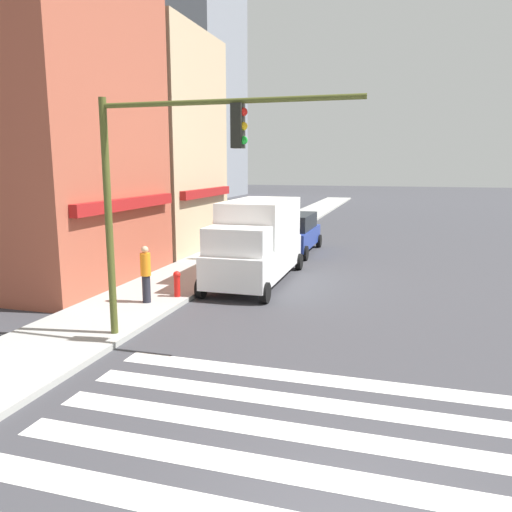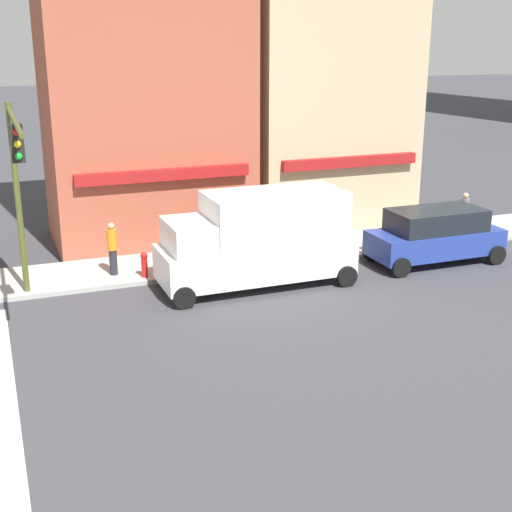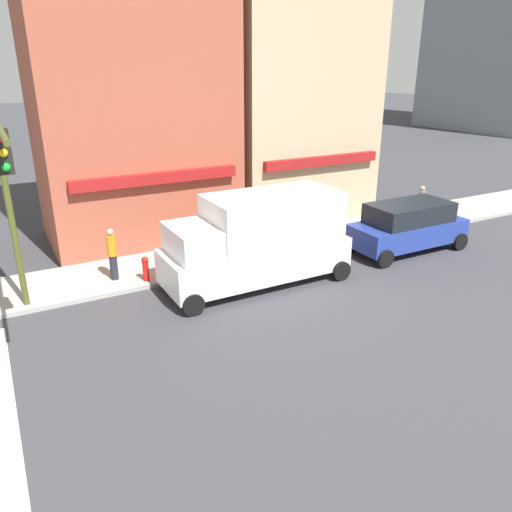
{
  "view_description": "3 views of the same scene",
  "coord_description": "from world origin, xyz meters",
  "px_view_note": "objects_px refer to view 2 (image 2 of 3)",
  "views": [
    {
      "loc": [
        -5.29,
        -0.47,
        4.36
      ],
      "look_at": [
        12.25,
        4.7,
        1.0
      ],
      "focal_mm": 35.0,
      "sensor_mm": 36.0,
      "label": 1
    },
    {
      "loc": [
        4.53,
        -15.49,
        7.82
      ],
      "look_at": [
        12.25,
        4.7,
        1.0
      ],
      "focal_mm": 50.0,
      "sensor_mm": 36.0,
      "label": 2
    },
    {
      "loc": [
        4.95,
        -8.78,
        6.91
      ],
      "look_at": [
        12.25,
        4.7,
        1.0
      ],
      "focal_mm": 35.0,
      "sensor_mm": 36.0,
      "label": 3
    }
  ],
  "objects_px": {
    "pedestrian_grey_coat": "(464,214)",
    "pedestrian_orange_vest": "(112,248)",
    "traffic_signal": "(17,172)",
    "suv_blue": "(435,235)",
    "fire_hydrant": "(144,263)",
    "box_truck_white": "(259,238)",
    "pedestrian_blue_shirt": "(307,224)"
  },
  "relations": [
    {
      "from": "box_truck_white",
      "to": "pedestrian_orange_vest",
      "type": "bearing_deg",
      "value": 150.96
    },
    {
      "from": "traffic_signal",
      "to": "pedestrian_grey_coat",
      "type": "bearing_deg",
      "value": 6.19
    },
    {
      "from": "traffic_signal",
      "to": "suv_blue",
      "type": "bearing_deg",
      "value": -0.67
    },
    {
      "from": "box_truck_white",
      "to": "fire_hydrant",
      "type": "distance_m",
      "value": 3.87
    },
    {
      "from": "box_truck_white",
      "to": "pedestrian_orange_vest",
      "type": "height_order",
      "value": "box_truck_white"
    },
    {
      "from": "suv_blue",
      "to": "fire_hydrant",
      "type": "xyz_separation_m",
      "value": [
        -9.98,
        1.7,
        -0.42
      ]
    },
    {
      "from": "pedestrian_blue_shirt",
      "to": "fire_hydrant",
      "type": "bearing_deg",
      "value": -150.04
    },
    {
      "from": "traffic_signal",
      "to": "fire_hydrant",
      "type": "bearing_deg",
      "value": 22.61
    },
    {
      "from": "suv_blue",
      "to": "fire_hydrant",
      "type": "height_order",
      "value": "suv_blue"
    },
    {
      "from": "pedestrian_grey_coat",
      "to": "pedestrian_orange_vest",
      "type": "distance_m",
      "value": 13.53
    },
    {
      "from": "fire_hydrant",
      "to": "pedestrian_blue_shirt",
      "type": "bearing_deg",
      "value": 9.97
    },
    {
      "from": "traffic_signal",
      "to": "box_truck_white",
      "type": "xyz_separation_m",
      "value": [
        7.04,
        -0.16,
        -2.57
      ]
    },
    {
      "from": "traffic_signal",
      "to": "fire_hydrant",
      "type": "height_order",
      "value": "traffic_signal"
    },
    {
      "from": "pedestrian_orange_vest",
      "to": "traffic_signal",
      "type": "bearing_deg",
      "value": -87.18
    },
    {
      "from": "pedestrian_grey_coat",
      "to": "pedestrian_blue_shirt",
      "type": "relative_size",
      "value": 1.0
    },
    {
      "from": "pedestrian_grey_coat",
      "to": "pedestrian_orange_vest",
      "type": "bearing_deg",
      "value": 122.33
    },
    {
      "from": "traffic_signal",
      "to": "suv_blue",
      "type": "height_order",
      "value": "traffic_signal"
    },
    {
      "from": "suv_blue",
      "to": "pedestrian_orange_vest",
      "type": "bearing_deg",
      "value": 168.11
    },
    {
      "from": "fire_hydrant",
      "to": "pedestrian_orange_vest",
      "type": "bearing_deg",
      "value": 145.82
    },
    {
      "from": "pedestrian_grey_coat",
      "to": "fire_hydrant",
      "type": "xyz_separation_m",
      "value": [
        -12.63,
        -0.23,
        -0.46
      ]
    },
    {
      "from": "suv_blue",
      "to": "fire_hydrant",
      "type": "bearing_deg",
      "value": 170.44
    },
    {
      "from": "suv_blue",
      "to": "pedestrian_blue_shirt",
      "type": "xyz_separation_m",
      "value": [
        -3.63,
        2.82,
        0.04
      ]
    },
    {
      "from": "pedestrian_blue_shirt",
      "to": "suv_blue",
      "type": "bearing_deg",
      "value": -17.86
    },
    {
      "from": "pedestrian_grey_coat",
      "to": "fire_hydrant",
      "type": "relative_size",
      "value": 2.1
    },
    {
      "from": "box_truck_white",
      "to": "pedestrian_orange_vest",
      "type": "relative_size",
      "value": 3.51
    },
    {
      "from": "box_truck_white",
      "to": "pedestrian_blue_shirt",
      "type": "xyz_separation_m",
      "value": [
        3.02,
        2.82,
        -0.51
      ]
    },
    {
      "from": "pedestrian_orange_vest",
      "to": "pedestrian_grey_coat",
      "type": "bearing_deg",
      "value": 53.63
    },
    {
      "from": "pedestrian_orange_vest",
      "to": "fire_hydrant",
      "type": "relative_size",
      "value": 2.1
    },
    {
      "from": "traffic_signal",
      "to": "pedestrian_grey_coat",
      "type": "relative_size",
      "value": 3.48
    },
    {
      "from": "box_truck_white",
      "to": "pedestrian_orange_vest",
      "type": "distance_m",
      "value": 4.86
    },
    {
      "from": "pedestrian_orange_vest",
      "to": "fire_hydrant",
      "type": "height_order",
      "value": "pedestrian_orange_vest"
    },
    {
      "from": "traffic_signal",
      "to": "fire_hydrant",
      "type": "xyz_separation_m",
      "value": [
        3.7,
        1.54,
        -3.54
      ]
    }
  ]
}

